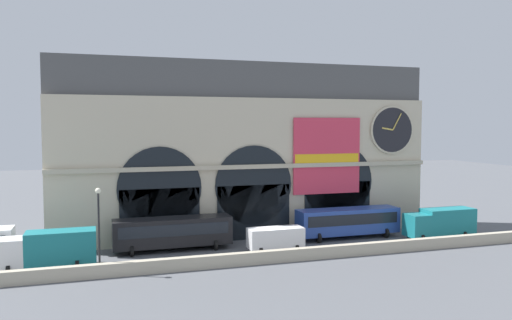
# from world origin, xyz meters

# --- Properties ---
(ground_plane) EXTENTS (200.00, 200.00, 0.00)m
(ground_plane) POSITION_xyz_m (0.00, 0.00, 0.00)
(ground_plane) COLOR #54565B
(quay_parapet_wall) EXTENTS (90.00, 0.70, 1.08)m
(quay_parapet_wall) POSITION_xyz_m (0.00, -4.20, 0.54)
(quay_parapet_wall) COLOR #B2A891
(quay_parapet_wall) RESTS_ON ground
(station_building) EXTENTS (40.19, 4.82, 18.38)m
(station_building) POSITION_xyz_m (0.06, 7.20, 8.89)
(station_building) COLOR beige
(station_building) RESTS_ON ground
(box_truck_west) EXTENTS (7.50, 2.91, 3.12)m
(box_truck_west) POSITION_xyz_m (-19.21, -0.43, 1.70)
(box_truck_west) COLOR white
(box_truck_west) RESTS_ON ground
(bus_midwest) EXTENTS (11.00, 3.25, 3.10)m
(bus_midwest) POSITION_xyz_m (-8.69, 2.70, 1.78)
(bus_midwest) COLOR black
(bus_midwest) RESTS_ON ground
(van_center) EXTENTS (5.20, 2.48, 2.20)m
(van_center) POSITION_xyz_m (0.45, -0.45, 1.25)
(van_center) COLOR white
(van_center) RESTS_ON ground
(bus_mideast) EXTENTS (11.00, 3.25, 3.10)m
(bus_mideast) POSITION_xyz_m (9.55, 2.50, 1.78)
(bus_mideast) COLOR #28479E
(bus_mideast) RESTS_ON ground
(box_truck_east) EXTENTS (7.50, 2.91, 3.12)m
(box_truck_east) POSITION_xyz_m (18.56, -0.70, 1.70)
(box_truck_east) COLOR #19727A
(box_truck_east) RESTS_ON ground
(street_lamp_quayside) EXTENTS (0.44, 0.44, 6.90)m
(street_lamp_quayside) POSITION_xyz_m (-15.33, -3.40, 4.41)
(street_lamp_quayside) COLOR black
(street_lamp_quayside) RESTS_ON ground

